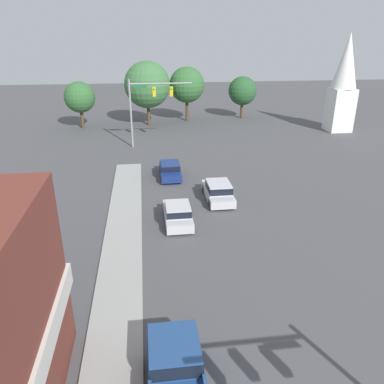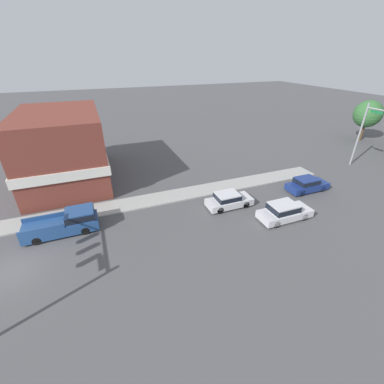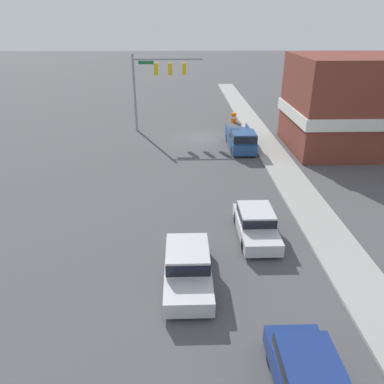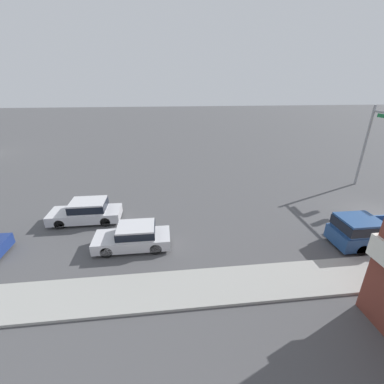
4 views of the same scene
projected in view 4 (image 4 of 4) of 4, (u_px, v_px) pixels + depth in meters
ground_plane at (377, 215)px, 18.59m from camera, size 200.00×200.00×0.00m
car_lead at (134, 236)px, 14.66m from camera, size 1.79×4.29×1.42m
car_oncoming at (87, 211)px, 17.48m from camera, size 1.90×4.67×1.52m
pickup_truck_parked at (372, 231)px, 14.85m from camera, size 1.96×5.54×1.80m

